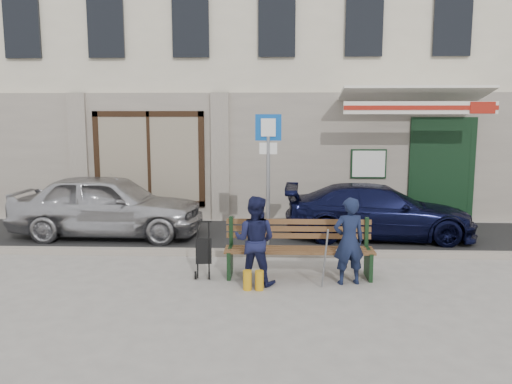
# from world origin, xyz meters

# --- Properties ---
(ground) EXTENTS (80.00, 80.00, 0.00)m
(ground) POSITION_xyz_m (0.00, 0.00, 0.00)
(ground) COLOR #9E9991
(ground) RESTS_ON ground
(asphalt_lane) EXTENTS (60.00, 3.20, 0.01)m
(asphalt_lane) POSITION_xyz_m (0.00, 3.10, 0.01)
(asphalt_lane) COLOR #282828
(asphalt_lane) RESTS_ON ground
(curb) EXTENTS (60.00, 0.18, 0.12)m
(curb) POSITION_xyz_m (0.00, 1.50, 0.06)
(curb) COLOR #9E9384
(curb) RESTS_ON ground
(building) EXTENTS (20.00, 8.27, 10.00)m
(building) POSITION_xyz_m (0.01, 8.45, 4.97)
(building) COLOR beige
(building) RESTS_ON ground
(car_silver) EXTENTS (4.13, 1.74, 1.39)m
(car_silver) POSITION_xyz_m (-3.64, 2.96, 0.70)
(car_silver) COLOR #B3B3B8
(car_silver) RESTS_ON ground
(car_navy) EXTENTS (4.10, 1.86, 1.16)m
(car_navy) POSITION_xyz_m (2.21, 3.05, 0.58)
(car_navy) COLOR black
(car_navy) RESTS_ON ground
(parking_sign) EXTENTS (0.49, 0.08, 2.64)m
(parking_sign) POSITION_xyz_m (-0.15, 1.79, 1.76)
(parking_sign) COLOR gray
(parking_sign) RESTS_ON ground
(bench) EXTENTS (2.40, 1.17, 0.98)m
(bench) POSITION_xyz_m (0.33, 0.28, 0.46)
(bench) COLOR brown
(bench) RESTS_ON ground
(man) EXTENTS (0.55, 0.42, 1.36)m
(man) POSITION_xyz_m (1.12, -0.04, 0.68)
(man) COLOR #141C38
(man) RESTS_ON ground
(woman) EXTENTS (0.78, 0.68, 1.38)m
(woman) POSITION_xyz_m (-0.33, -0.08, 0.69)
(woman) COLOR #15183A
(woman) RESTS_ON ground
(stroller) EXTENTS (0.28, 0.39, 0.89)m
(stroller) POSITION_xyz_m (-1.18, 0.26, 0.39)
(stroller) COLOR black
(stroller) RESTS_ON ground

